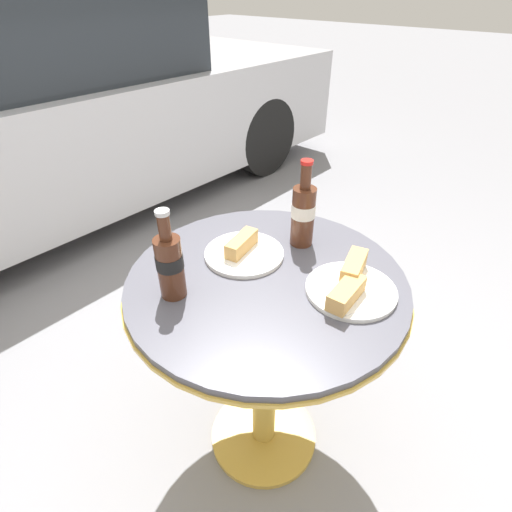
% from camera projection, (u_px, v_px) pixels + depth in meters
% --- Properties ---
extents(ground_plane, '(30.00, 30.00, 0.00)m').
position_uv_depth(ground_plane, '(263.00, 436.00, 1.48)').
color(ground_plane, gray).
extents(bistro_table, '(0.75, 0.75, 0.75)m').
position_uv_depth(bistro_table, '(266.00, 323.00, 1.15)').
color(bistro_table, gold).
rests_on(bistro_table, ground_plane).
extents(cola_bottle_left, '(0.07, 0.07, 0.26)m').
position_uv_depth(cola_bottle_left, '(303.00, 213.00, 1.13)').
color(cola_bottle_left, '#4C2819').
rests_on(cola_bottle_left, bistro_table).
extents(cola_bottle_right, '(0.07, 0.07, 0.24)m').
position_uv_depth(cola_bottle_right, '(170.00, 264.00, 0.94)').
color(cola_bottle_right, '#4C2819').
rests_on(cola_bottle_right, bistro_table).
extents(lunch_plate_near, '(0.22, 0.22, 0.06)m').
position_uv_depth(lunch_plate_near, '(244.00, 251.00, 1.13)').
color(lunch_plate_near, white).
rests_on(lunch_plate_near, bistro_table).
extents(lunch_plate_far, '(0.23, 0.23, 0.06)m').
position_uv_depth(lunch_plate_far, '(351.00, 285.00, 0.99)').
color(lunch_plate_far, white).
rests_on(lunch_plate_far, bistro_table).
extents(parked_car, '(4.31, 1.82, 1.33)m').
position_uv_depth(parked_car, '(42.00, 113.00, 2.73)').
color(parked_car, '#B7B7BC').
rests_on(parked_car, ground_plane).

